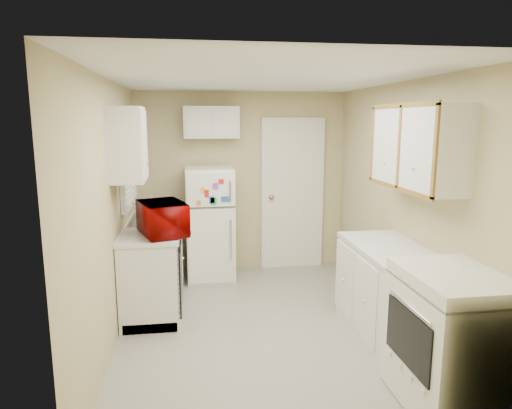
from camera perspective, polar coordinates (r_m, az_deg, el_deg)
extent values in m
plane|color=#ACA89A|center=(4.69, 0.89, -15.07)|extent=(3.80, 3.80, 0.00)
plane|color=white|center=(4.25, 0.99, 15.54)|extent=(3.80, 3.80, 0.00)
plane|color=tan|center=(4.33, -17.71, -1.02)|extent=(3.80, 3.80, 0.00)
plane|color=tan|center=(4.74, 17.90, -0.06)|extent=(3.80, 3.80, 0.00)
plane|color=tan|center=(6.17, -1.84, 2.80)|extent=(2.80, 2.80, 0.00)
plane|color=tan|center=(2.52, 7.84, -8.75)|extent=(2.80, 2.80, 0.00)
cube|color=silver|center=(5.34, -12.48, -6.94)|extent=(0.60, 1.80, 0.90)
cube|color=black|center=(4.74, -9.50, -8.56)|extent=(0.03, 0.58, 0.72)
cube|color=gray|center=(5.38, -12.54, -2.29)|extent=(0.54, 0.74, 0.16)
imported|color=#7F0200|center=(4.64, -11.55, -1.88)|extent=(0.66, 0.50, 0.39)
imported|color=silver|center=(5.64, -12.88, -0.26)|extent=(0.11, 0.11, 0.22)
cube|color=silver|center=(5.29, -15.68, 5.49)|extent=(0.10, 0.98, 1.08)
cube|color=silver|center=(4.45, -15.76, 7.19)|extent=(0.30, 0.45, 0.70)
cube|color=silver|center=(5.84, -5.78, -2.46)|extent=(0.61, 0.59, 1.45)
cube|color=silver|center=(5.94, -5.62, 10.19)|extent=(0.70, 0.30, 0.40)
cube|color=silver|center=(6.28, 4.58, 1.23)|extent=(0.86, 0.06, 2.08)
cube|color=silver|center=(4.13, 18.41, -12.50)|extent=(0.60, 2.00, 0.90)
cube|color=silver|center=(3.61, 23.47, -15.30)|extent=(0.68, 0.84, 1.01)
cube|color=silver|center=(4.16, 19.51, 6.79)|extent=(0.30, 1.20, 0.70)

